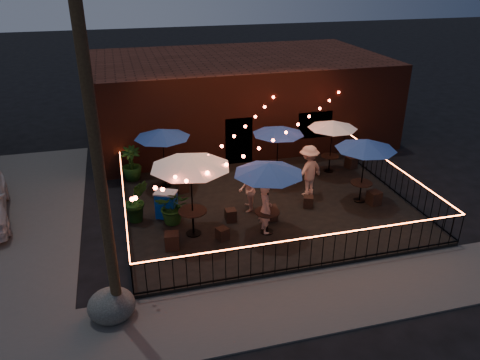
# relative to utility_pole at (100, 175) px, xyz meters

# --- Properties ---
(ground) EXTENTS (110.00, 110.00, 0.00)m
(ground) POSITION_rel_utility_pole_xyz_m (5.40, 2.60, -4.00)
(ground) COLOR black
(ground) RESTS_ON ground
(patio) EXTENTS (10.00, 8.00, 0.15)m
(patio) POSITION_rel_utility_pole_xyz_m (5.40, 4.60, -3.92)
(patio) COLOR black
(patio) RESTS_ON ground
(sidewalk) EXTENTS (18.00, 2.50, 0.05)m
(sidewalk) POSITION_rel_utility_pole_xyz_m (5.40, -0.65, -3.98)
(sidewalk) COLOR #474542
(sidewalk) RESTS_ON ground
(brick_building) EXTENTS (14.00, 8.00, 4.00)m
(brick_building) POSITION_rel_utility_pole_xyz_m (6.40, 12.59, -2.00)
(brick_building) COLOR #39180F
(brick_building) RESTS_ON ground
(utility_pole) EXTENTS (0.26, 0.26, 8.00)m
(utility_pole) POSITION_rel_utility_pole_xyz_m (0.00, 0.00, 0.00)
(utility_pole) COLOR #322114
(utility_pole) RESTS_ON ground
(fence_front) EXTENTS (10.00, 0.04, 1.04)m
(fence_front) POSITION_rel_utility_pole_xyz_m (5.40, 0.60, -3.34)
(fence_front) COLOR black
(fence_front) RESTS_ON patio
(fence_left) EXTENTS (0.04, 8.00, 1.04)m
(fence_left) POSITION_rel_utility_pole_xyz_m (0.40, 4.60, -3.34)
(fence_left) COLOR black
(fence_left) RESTS_ON patio
(fence_right) EXTENTS (0.04, 8.00, 1.04)m
(fence_right) POSITION_rel_utility_pole_xyz_m (10.40, 4.60, -3.34)
(fence_right) COLOR black
(fence_right) RESTS_ON patio
(festoon_lights) EXTENTS (10.02, 8.72, 1.32)m
(festoon_lights) POSITION_rel_utility_pole_xyz_m (4.39, 4.30, -1.48)
(festoon_lights) COLOR #FE422A
(festoon_lights) RESTS_ON ground
(cafe_table_0) EXTENTS (2.93, 2.93, 2.76)m
(cafe_table_0) POSITION_rel_utility_pole_xyz_m (2.47, 3.30, -1.33)
(cafe_table_0) COLOR black
(cafe_table_0) RESTS_ON patio
(cafe_table_1) EXTENTS (2.23, 2.23, 2.35)m
(cafe_table_1) POSITION_rel_utility_pole_xyz_m (2.03, 7.16, -1.71)
(cafe_table_1) COLOR black
(cafe_table_1) RESTS_ON patio
(cafe_table_2) EXTENTS (2.32, 2.32, 2.45)m
(cafe_table_2) POSITION_rel_utility_pole_xyz_m (4.80, 2.79, -1.62)
(cafe_table_2) COLOR black
(cafe_table_2) RESTS_ON patio
(cafe_table_3) EXTENTS (2.48, 2.48, 2.25)m
(cafe_table_3) POSITION_rel_utility_pole_xyz_m (6.46, 6.62, -1.79)
(cafe_table_3) COLOR black
(cafe_table_3) RESTS_ON patio
(cafe_table_4) EXTENTS (2.58, 2.58, 2.39)m
(cafe_table_4) POSITION_rel_utility_pole_xyz_m (8.79, 4.01, -1.67)
(cafe_table_4) COLOR black
(cafe_table_4) RESTS_ON patio
(cafe_table_5) EXTENTS (2.65, 2.65, 2.23)m
(cafe_table_5) POSITION_rel_utility_pole_xyz_m (8.84, 6.79, -1.82)
(cafe_table_5) COLOR black
(cafe_table_5) RESTS_ON patio
(bistro_chair_0) EXTENTS (0.49, 0.49, 0.51)m
(bistro_chair_0) POSITION_rel_utility_pole_xyz_m (1.69, 2.66, -3.59)
(bistro_chair_0) COLOR black
(bistro_chair_0) RESTS_ON patio
(bistro_chair_1) EXTENTS (0.44, 0.44, 0.40)m
(bistro_chair_1) POSITION_rel_utility_pole_xyz_m (3.30, 2.75, -3.65)
(bistro_chair_1) COLOR black
(bistro_chair_1) RESTS_ON patio
(bistro_chair_2) EXTENTS (0.35, 0.35, 0.41)m
(bistro_chair_2) POSITION_rel_utility_pole_xyz_m (1.77, 5.82, -3.65)
(bistro_chair_2) COLOR black
(bistro_chair_2) RESTS_ON patio
(bistro_chair_3) EXTENTS (0.48, 0.48, 0.50)m
(bistro_chair_3) POSITION_rel_utility_pole_xyz_m (2.59, 6.47, -3.60)
(bistro_chair_3) COLOR black
(bistro_chair_3) RESTS_ON patio
(bistro_chair_4) EXTENTS (0.35, 0.35, 0.42)m
(bistro_chair_4) POSITION_rel_utility_pole_xyz_m (3.84, 3.83, -3.64)
(bistro_chair_4) COLOR black
(bistro_chair_4) RESTS_ON patio
(bistro_chair_5) EXTENTS (0.44, 0.44, 0.48)m
(bistro_chair_5) POSITION_rel_utility_pole_xyz_m (5.19, 3.56, -3.61)
(bistro_chair_5) COLOR black
(bistro_chair_5) RESTS_ON patio
(bistro_chair_6) EXTENTS (0.42, 0.42, 0.40)m
(bistro_chair_6) POSITION_rel_utility_pole_xyz_m (5.36, 6.27, -3.65)
(bistro_chair_6) COLOR black
(bistro_chair_6) RESTS_ON patio
(bistro_chair_7) EXTENTS (0.40, 0.40, 0.40)m
(bistro_chair_7) POSITION_rel_utility_pole_xyz_m (6.26, 6.97, -3.65)
(bistro_chair_7) COLOR black
(bistro_chair_7) RESTS_ON patio
(bistro_chair_8) EXTENTS (0.45, 0.45, 0.41)m
(bistro_chair_8) POSITION_rel_utility_pole_xyz_m (6.77, 4.07, -3.65)
(bistro_chair_8) COLOR black
(bistro_chair_8) RESTS_ON patio
(bistro_chair_9) EXTENTS (0.48, 0.48, 0.50)m
(bistro_chair_9) POSITION_rel_utility_pole_xyz_m (9.16, 3.65, -3.60)
(bistro_chair_9) COLOR black
(bistro_chair_9) RESTS_ON patio
(bistro_chair_10) EXTENTS (0.39, 0.39, 0.42)m
(bistro_chair_10) POSITION_rel_utility_pole_xyz_m (8.10, 6.62, -3.64)
(bistro_chair_10) COLOR black
(bistro_chair_10) RESTS_ON patio
(bistro_chair_11) EXTENTS (0.50, 0.50, 0.48)m
(bistro_chair_11) POSITION_rel_utility_pole_xyz_m (9.91, 6.90, -3.61)
(bistro_chair_11) COLOR black
(bistro_chair_11) RESTS_ON patio
(patron_a) EXTENTS (0.42, 0.63, 1.72)m
(patron_a) POSITION_rel_utility_pole_xyz_m (4.74, 2.83, -2.99)
(patron_a) COLOR #CFB290
(patron_a) RESTS_ON patio
(patron_b) EXTENTS (0.77, 0.88, 1.55)m
(patron_b) POSITION_rel_utility_pole_xyz_m (4.58, 4.39, -3.07)
(patron_b) COLOR beige
(patron_b) RESTS_ON patio
(patron_c) EXTENTS (1.45, 1.16, 1.96)m
(patron_c) POSITION_rel_utility_pole_xyz_m (7.11, 4.99, -2.87)
(patron_c) COLOR tan
(patron_c) RESTS_ON patio
(potted_shrub_a) EXTENTS (1.34, 1.23, 1.26)m
(potted_shrub_a) POSITION_rel_utility_pole_xyz_m (1.96, 4.20, -3.22)
(potted_shrub_a) COLOR #1A3710
(potted_shrub_a) RESTS_ON patio
(potted_shrub_b) EXTENTS (0.92, 0.78, 1.51)m
(potted_shrub_b) POSITION_rel_utility_pole_xyz_m (0.80, 4.66, -3.09)
(potted_shrub_b) COLOR #12370F
(potted_shrub_b) RESTS_ON patio
(potted_shrub_c) EXTENTS (0.82, 0.82, 1.39)m
(potted_shrub_c) POSITION_rel_utility_pole_xyz_m (0.80, 8.08, -3.15)
(potted_shrub_c) COLOR #1A370E
(potted_shrub_c) RESTS_ON patio
(cooler) EXTENTS (0.88, 0.78, 0.96)m
(cooler) POSITION_rel_utility_pole_xyz_m (1.78, 4.65, -3.36)
(cooler) COLOR #0530A1
(cooler) RESTS_ON patio
(boulder) EXTENTS (1.10, 0.96, 0.81)m
(boulder) POSITION_rel_utility_pole_xyz_m (-0.16, 0.06, -3.60)
(boulder) COLOR #3F3E3A
(boulder) RESTS_ON ground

